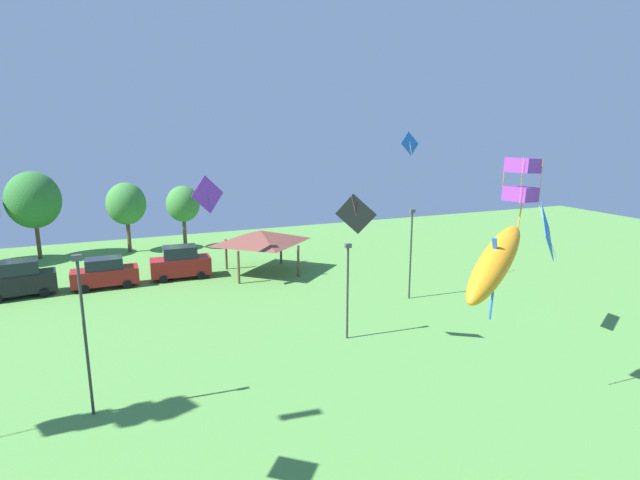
{
  "coord_description": "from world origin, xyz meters",
  "views": [
    {
      "loc": [
        -4.74,
        2.94,
        11.61
      ],
      "look_at": [
        0.8,
        16.22,
        8.43
      ],
      "focal_mm": 28.0,
      "sensor_mm": 36.0,
      "label": 1
    }
  ],
  "objects_px": {
    "kite_flying_11": "(522,180)",
    "treeline_tree_4": "(183,204)",
    "kite_flying_0": "(495,263)",
    "kite_flying_10": "(547,232)",
    "light_post_0": "(84,328)",
    "light_post_2": "(348,285)",
    "light_post_1": "(411,249)",
    "treeline_tree_3": "(126,204)",
    "park_pavilion": "(261,237)",
    "treeline_tree_2": "(33,200)",
    "kite_flying_2": "(208,194)",
    "kite_flying_9": "(410,144)",
    "parked_car_second_from_left": "(105,273)",
    "parked_car_leftmost": "(20,279)",
    "kite_flying_4": "(356,214)",
    "parked_car_third_from_left": "(181,263)"
  },
  "relations": [
    {
      "from": "kite_flying_11",
      "to": "treeline_tree_4",
      "type": "relative_size",
      "value": 0.63
    },
    {
      "from": "kite_flying_0",
      "to": "kite_flying_10",
      "type": "distance_m",
      "value": 19.39
    },
    {
      "from": "kite_flying_10",
      "to": "light_post_0",
      "type": "distance_m",
      "value": 23.81
    },
    {
      "from": "kite_flying_0",
      "to": "light_post_2",
      "type": "distance_m",
      "value": 17.44
    },
    {
      "from": "light_post_1",
      "to": "treeline_tree_4",
      "type": "distance_m",
      "value": 24.96
    },
    {
      "from": "treeline_tree_3",
      "to": "treeline_tree_4",
      "type": "bearing_deg",
      "value": -6.16
    },
    {
      "from": "kite_flying_0",
      "to": "park_pavilion",
      "type": "bearing_deg",
      "value": 83.5
    },
    {
      "from": "treeline_tree_2",
      "to": "kite_flying_2",
      "type": "bearing_deg",
      "value": -49.84
    },
    {
      "from": "treeline_tree_4",
      "to": "kite_flying_11",
      "type": "bearing_deg",
      "value": -76.65
    },
    {
      "from": "kite_flying_9",
      "to": "parked_car_second_from_left",
      "type": "relative_size",
      "value": 0.37
    },
    {
      "from": "kite_flying_0",
      "to": "kite_flying_10",
      "type": "relative_size",
      "value": 0.87
    },
    {
      "from": "kite_flying_10",
      "to": "kite_flying_9",
      "type": "bearing_deg",
      "value": 99.44
    },
    {
      "from": "parked_car_second_from_left",
      "to": "parked_car_leftmost",
      "type": "bearing_deg",
      "value": 178.63
    },
    {
      "from": "kite_flying_4",
      "to": "parked_car_leftmost",
      "type": "height_order",
      "value": "kite_flying_4"
    },
    {
      "from": "kite_flying_2",
      "to": "light_post_0",
      "type": "xyz_separation_m",
      "value": [
        -7.74,
        -14.83,
        -3.27
      ]
    },
    {
      "from": "kite_flying_9",
      "to": "light_post_1",
      "type": "distance_m",
      "value": 7.9
    },
    {
      "from": "kite_flying_2",
      "to": "light_post_1",
      "type": "relative_size",
      "value": 0.43
    },
    {
      "from": "kite_flying_11",
      "to": "parked_car_leftmost",
      "type": "xyz_separation_m",
      "value": [
        -21.26,
        24.59,
        -8.44
      ]
    },
    {
      "from": "parked_car_leftmost",
      "to": "light_post_0",
      "type": "relative_size",
      "value": 0.7
    },
    {
      "from": "parked_car_third_from_left",
      "to": "light_post_0",
      "type": "height_order",
      "value": "light_post_0"
    },
    {
      "from": "kite_flying_4",
      "to": "treeline_tree_3",
      "type": "height_order",
      "value": "kite_flying_4"
    },
    {
      "from": "light_post_2",
      "to": "parked_car_second_from_left",
      "type": "bearing_deg",
      "value": 129.52
    },
    {
      "from": "kite_flying_0",
      "to": "light_post_1",
      "type": "relative_size",
      "value": 0.45
    },
    {
      "from": "kite_flying_0",
      "to": "treeline_tree_4",
      "type": "height_order",
      "value": "kite_flying_0"
    },
    {
      "from": "parked_car_leftmost",
      "to": "treeline_tree_3",
      "type": "height_order",
      "value": "treeline_tree_3"
    },
    {
      "from": "kite_flying_9",
      "to": "treeline_tree_3",
      "type": "height_order",
      "value": "kite_flying_9"
    },
    {
      "from": "light_post_2",
      "to": "parked_car_third_from_left",
      "type": "bearing_deg",
      "value": 114.45
    },
    {
      "from": "light_post_1",
      "to": "treeline_tree_2",
      "type": "distance_m",
      "value": 34.09
    },
    {
      "from": "kite_flying_11",
      "to": "light_post_2",
      "type": "distance_m",
      "value": 11.62
    },
    {
      "from": "kite_flying_4",
      "to": "park_pavilion",
      "type": "distance_m",
      "value": 17.14
    },
    {
      "from": "kite_flying_4",
      "to": "parked_car_leftmost",
      "type": "distance_m",
      "value": 25.57
    },
    {
      "from": "parked_car_third_from_left",
      "to": "kite_flying_2",
      "type": "bearing_deg",
      "value": -63.97
    },
    {
      "from": "kite_flying_9",
      "to": "treeline_tree_3",
      "type": "bearing_deg",
      "value": 135.27
    },
    {
      "from": "kite_flying_4",
      "to": "kite_flying_11",
      "type": "xyz_separation_m",
      "value": [
        3.47,
        -7.31,
        2.24
      ]
    },
    {
      "from": "kite_flying_2",
      "to": "parked_car_leftmost",
      "type": "height_order",
      "value": "kite_flying_2"
    },
    {
      "from": "kite_flying_10",
      "to": "kite_flying_11",
      "type": "distance_m",
      "value": 9.98
    },
    {
      "from": "parked_car_leftmost",
      "to": "light_post_2",
      "type": "distance_m",
      "value": 24.02
    },
    {
      "from": "kite_flying_10",
      "to": "parked_car_leftmost",
      "type": "relative_size",
      "value": 0.68
    },
    {
      "from": "kite_flying_10",
      "to": "light_post_2",
      "type": "distance_m",
      "value": 11.53
    },
    {
      "from": "parked_car_leftmost",
      "to": "treeline_tree_4",
      "type": "distance_m",
      "value": 17.05
    },
    {
      "from": "kite_flying_11",
      "to": "light_post_2",
      "type": "height_order",
      "value": "kite_flying_11"
    },
    {
      "from": "light_post_1",
      "to": "light_post_2",
      "type": "relative_size",
      "value": 1.15
    },
    {
      "from": "kite_flying_10",
      "to": "light_post_1",
      "type": "relative_size",
      "value": 0.51
    },
    {
      "from": "kite_flying_2",
      "to": "kite_flying_9",
      "type": "xyz_separation_m",
      "value": [
        14.05,
        -4.19,
        3.53
      ]
    },
    {
      "from": "park_pavilion",
      "to": "treeline_tree_3",
      "type": "bearing_deg",
      "value": 129.31
    },
    {
      "from": "park_pavilion",
      "to": "treeline_tree_2",
      "type": "height_order",
      "value": "treeline_tree_2"
    },
    {
      "from": "kite_flying_2",
      "to": "kite_flying_4",
      "type": "height_order",
      "value": "kite_flying_4"
    },
    {
      "from": "kite_flying_9",
      "to": "kite_flying_11",
      "type": "xyz_separation_m",
      "value": [
        -5.64,
        -16.81,
        -0.92
      ]
    },
    {
      "from": "light_post_0",
      "to": "light_post_1",
      "type": "distance_m",
      "value": 21.54
    },
    {
      "from": "kite_flying_4",
      "to": "kite_flying_9",
      "type": "relative_size",
      "value": 1.23
    }
  ]
}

